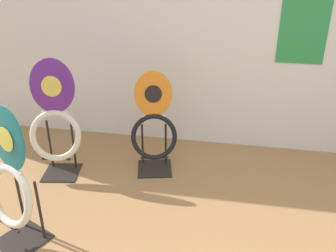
# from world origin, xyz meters

# --- Properties ---
(wall_back) EXTENTS (8.00, 0.07, 2.60)m
(wall_back) POSITION_xyz_m (0.00, 2.14, 1.30)
(wall_back) COLOR silver
(wall_back) RESTS_ON ground_plane
(toilet_seat_display_orange_sun) EXTENTS (0.40, 0.34, 0.84)m
(toilet_seat_display_orange_sun) POSITION_xyz_m (-0.82, 1.55, 0.37)
(toilet_seat_display_orange_sun) COLOR black
(toilet_seat_display_orange_sun) RESTS_ON ground_plane
(toilet_seat_display_purple_note) EXTENTS (0.43, 0.32, 0.96)m
(toilet_seat_display_purple_note) POSITION_xyz_m (-1.56, 1.35, 0.46)
(toilet_seat_display_purple_note) COLOR black
(toilet_seat_display_purple_note) RESTS_ON ground_plane
(toilet_seat_display_teal_sax) EXTENTS (0.42, 0.37, 0.92)m
(toilet_seat_display_teal_sax) POSITION_xyz_m (-1.47, 0.56, 0.42)
(toilet_seat_display_teal_sax) COLOR black
(toilet_seat_display_teal_sax) RESTS_ON ground_plane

